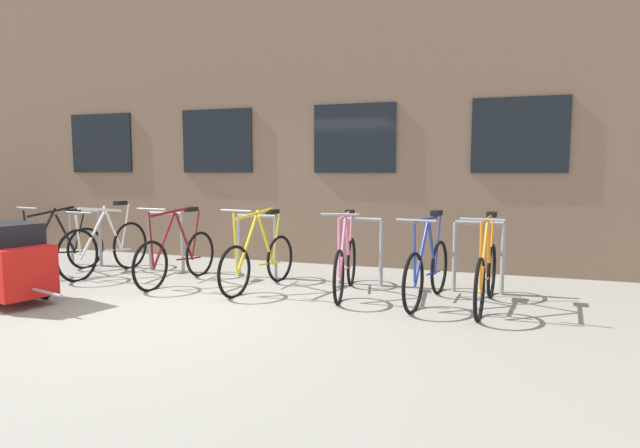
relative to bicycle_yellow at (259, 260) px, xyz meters
name	(u,v)px	position (x,y,z in m)	size (l,w,h in m)	color
ground_plane	(172,310)	(-0.44, -1.29, -0.37)	(42.00, 42.00, 0.00)	gray
storefront_building	(335,108)	(-0.44, 4.83, 2.46)	(28.00, 5.89, 5.66)	#7A604C
bike_rack	(257,239)	(-0.31, 0.61, 0.17)	(6.62, 0.05, 0.90)	gray
bicycle_yellow	(259,260)	(0.00, 0.00, 0.00)	(0.44, 1.68, 1.07)	black
bicycle_blue	(427,269)	(2.14, -0.02, 0.01)	(0.46, 1.68, 1.06)	black
bicycle_maroon	(177,255)	(-1.20, -0.02, 0.00)	(0.44, 1.70, 1.06)	black
bicycle_orange	(486,274)	(2.79, -0.06, 0.01)	(0.44, 1.73, 1.06)	black
bicycle_white	(106,247)	(-2.53, 0.14, 0.03)	(0.44, 1.77, 1.07)	black
bicycle_pink	(346,263)	(1.13, 0.10, 0.00)	(0.44, 1.66, 1.05)	black
bicycle_black	(57,249)	(-3.25, -0.03, -0.01)	(0.46, 1.58, 1.03)	black
bike_trailer	(10,262)	(-2.33, -1.62, 0.11)	(1.48, 0.82, 0.94)	red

